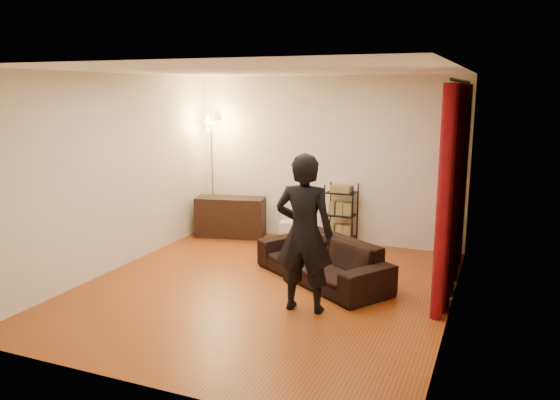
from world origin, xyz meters
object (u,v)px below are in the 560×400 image
at_px(sofa, 322,259).
at_px(storage_boxes, 291,230).
at_px(floor_lamp, 212,175).
at_px(media_cabinet, 231,217).
at_px(wire_shelf, 341,215).
at_px(person, 304,233).

bearing_deg(sofa, storage_boxes, 156.11).
bearing_deg(sofa, floor_lamp, -178.30).
distance_m(media_cabinet, wire_shelf, 1.91).
height_order(storage_boxes, wire_shelf, wire_shelf).
bearing_deg(media_cabinet, wire_shelf, -7.22).
xyz_separation_m(media_cabinet, floor_lamp, (-0.35, 0.02, 0.71)).
bearing_deg(storage_boxes, media_cabinet, -167.90).
bearing_deg(media_cabinet, storage_boxes, -0.76).
xyz_separation_m(person, storage_boxes, (-1.22, 2.74, -0.75)).
distance_m(person, storage_boxes, 3.09).
distance_m(media_cabinet, floor_lamp, 0.79).
bearing_deg(media_cabinet, floor_lamp, 163.08).
bearing_deg(wire_shelf, sofa, -94.80).
bearing_deg(wire_shelf, media_cabinet, 172.81).
height_order(person, storage_boxes, person).
height_order(storage_boxes, floor_lamp, floor_lamp).
bearing_deg(storage_boxes, floor_lamp, -171.95).
relative_size(sofa, storage_boxes, 5.24).
xyz_separation_m(media_cabinet, wire_shelf, (1.90, 0.19, 0.16)).
distance_m(wire_shelf, floor_lamp, 2.32).
xyz_separation_m(person, wire_shelf, (-0.35, 2.71, -0.40)).
height_order(person, floor_lamp, floor_lamp).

